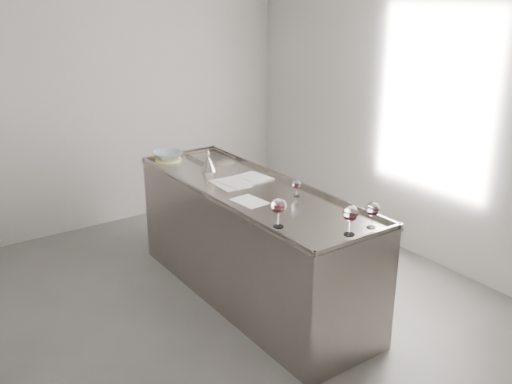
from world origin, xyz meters
TOP-DOWN VIEW (x-y plane):
  - room_shell at (0.00, 0.00)m, footprint 4.54×5.04m
  - counter at (0.50, 0.30)m, footprint 0.77×2.42m
  - wine_glass_left at (0.23, -0.42)m, footprint 0.10×0.10m
  - wine_glass_middle at (0.52, -0.78)m, footprint 0.10×0.10m
  - wine_glass_right at (0.72, -0.78)m, footprint 0.09×0.09m
  - wine_glass_small at (0.69, -0.03)m, footprint 0.06×0.06m
  - notebook at (0.58, 0.50)m, footprint 0.43×0.32m
  - loose_paper_top at (0.43, 0.50)m, footprint 0.24×0.34m
  - loose_paper_under at (0.33, 0.07)m, footprint 0.21×0.28m
  - trivet at (0.33, 1.38)m, footprint 0.28×0.28m
  - ceramic_bowl at (0.33, 1.38)m, footprint 0.31×0.31m
  - wine_funnel at (0.47, 0.90)m, footprint 0.13×0.13m

SIDE VIEW (x-z plane):
  - counter at x=0.50m, z-range -0.01..0.96m
  - loose_paper_top at x=0.43m, z-range 0.94..0.94m
  - loose_paper_under at x=0.33m, z-range 0.94..0.94m
  - notebook at x=0.58m, z-range 0.94..0.95m
  - trivet at x=0.33m, z-range 0.94..0.96m
  - ceramic_bowl at x=0.33m, z-range 0.96..1.02m
  - wine_funnel at x=0.47m, z-range 0.90..1.10m
  - wine_glass_small at x=0.69m, z-range 0.97..1.09m
  - wine_glass_right at x=0.72m, z-range 0.98..1.15m
  - wine_glass_middle at x=0.52m, z-range 0.98..1.18m
  - wine_glass_left at x=0.23m, z-range 0.98..1.18m
  - room_shell at x=0.00m, z-range -0.02..2.82m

